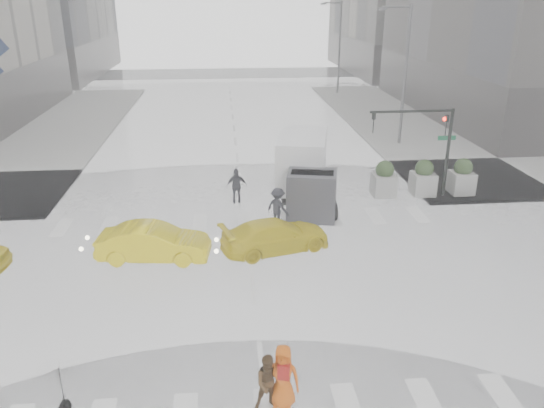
{
  "coord_description": "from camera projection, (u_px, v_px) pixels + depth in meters",
  "views": [
    {
      "loc": [
        -0.83,
        -15.93,
        9.45
      ],
      "look_at": [
        0.86,
        2.0,
        2.35
      ],
      "focal_mm": 35.0,
      "sensor_mm": 36.0,
      "label": 1
    }
  ],
  "objects": [
    {
      "name": "taxi_mid",
      "position": [
        154.0,
        243.0,
        20.13
      ],
      "size": [
        4.37,
        1.95,
        1.39
      ],
      "primitive_type": "imported",
      "rotation": [
        0.0,
        0.0,
        1.46
      ],
      "color": "#DBC50B",
      "rests_on": "ground"
    },
    {
      "name": "planter_west",
      "position": [
        384.0,
        180.0,
        26.14
      ],
      "size": [
        1.1,
        1.1,
        1.8
      ],
      "color": "gray",
      "rests_on": "ground"
    },
    {
      "name": "planter_mid",
      "position": [
        423.0,
        178.0,
        26.31
      ],
      "size": [
        1.1,
        1.1,
        1.8
      ],
      "color": "gray",
      "rests_on": "ground"
    },
    {
      "name": "box_truck",
      "position": [
        305.0,
        169.0,
        25.4
      ],
      "size": [
        2.23,
        5.95,
        3.16
      ],
      "rotation": [
        0.0,
        0.0,
        -0.22
      ],
      "color": "silver",
      "rests_on": "ground"
    },
    {
      "name": "street_lamp_near",
      "position": [
        403.0,
        71.0,
        34.1
      ],
      "size": [
        2.15,
        0.22,
        9.0
      ],
      "color": "#59595B",
      "rests_on": "ground"
    },
    {
      "name": "pedestrian_far_b",
      "position": [
        278.0,
        207.0,
        23.09
      ],
      "size": [
        1.23,
        1.23,
        1.73
      ],
      "primitive_type": "imported",
      "rotation": [
        0.0,
        0.0,
        2.37
      ],
      "color": "black",
      "rests_on": "ground"
    },
    {
      "name": "sidewalk_ne",
      "position": [
        522.0,
        143.0,
        36.18
      ],
      "size": [
        35.0,
        35.0,
        0.15
      ],
      "primitive_type": "cube",
      "color": "gray",
      "rests_on": "ground"
    },
    {
      "name": "planter_east",
      "position": [
        462.0,
        177.0,
        26.49
      ],
      "size": [
        1.1,
        1.1,
        1.8
      ],
      "color": "gray",
      "rests_on": "ground"
    },
    {
      "name": "street_lamp_far",
      "position": [
        338.0,
        44.0,
        52.63
      ],
      "size": [
        2.15,
        0.22,
        9.0
      ],
      "color": "#59595B",
      "rests_on": "ground"
    },
    {
      "name": "road_markings",
      "position": [
        253.0,
        289.0,
        18.29
      ],
      "size": [
        18.0,
        48.0,
        0.01
      ],
      "primitive_type": null,
      "color": "silver",
      "rests_on": "ground"
    },
    {
      "name": "pedestrian_black",
      "position": [
        63.0,
        398.0,
        11.01
      ],
      "size": [
        1.21,
        1.22,
        2.43
      ],
      "rotation": [
        0.0,
        0.0,
        -0.31
      ],
      "color": "black",
      "rests_on": "ground"
    },
    {
      "name": "taxi_rear",
      "position": [
        275.0,
        236.0,
        20.89
      ],
      "size": [
        4.19,
        2.81,
        1.26
      ],
      "primitive_type": "imported",
      "rotation": [
        0.0,
        0.0,
        1.86
      ],
      "color": "#DBC50B",
      "rests_on": "ground"
    },
    {
      "name": "pedestrian_brown",
      "position": [
        269.0,
        383.0,
        12.77
      ],
      "size": [
        0.76,
        0.61,
        1.51
      ],
      "primitive_type": "imported",
      "rotation": [
        0.0,
        0.0,
        0.05
      ],
      "color": "#422D17",
      "rests_on": "ground"
    },
    {
      "name": "ground",
      "position": [
        253.0,
        289.0,
        18.29
      ],
      "size": [
        120.0,
        120.0,
        0.0
      ],
      "primitive_type": "plane",
      "color": "black",
      "rests_on": "ground"
    },
    {
      "name": "pedestrian_far_a",
      "position": [
        237.0,
        186.0,
        25.6
      ],
      "size": [
        1.06,
        0.68,
        1.74
      ],
      "primitive_type": "imported",
      "rotation": [
        0.0,
        0.0,
        3.2
      ],
      "color": "black",
      "rests_on": "ground"
    },
    {
      "name": "traffic_signal_pole",
      "position": [
        430.0,
        135.0,
        25.32
      ],
      "size": [
        4.45,
        0.42,
        4.5
      ],
      "color": "black",
      "rests_on": "ground"
    },
    {
      "name": "pedestrian_orange",
      "position": [
        283.0,
        377.0,
        12.81
      ],
      "size": [
        0.96,
        0.76,
        1.72
      ],
      "rotation": [
        0.0,
        0.0,
        -0.29
      ],
      "color": "#BF4E0D",
      "rests_on": "ground"
    }
  ]
}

